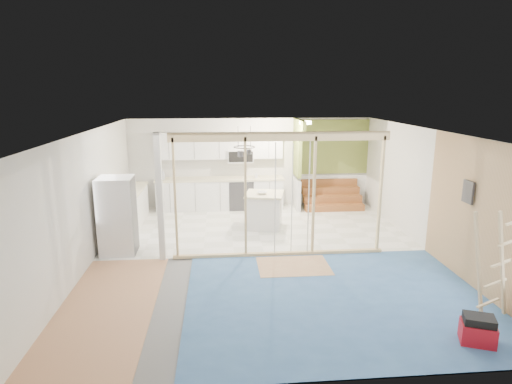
{
  "coord_description": "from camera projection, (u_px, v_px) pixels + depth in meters",
  "views": [
    {
      "loc": [
        -0.92,
        -8.33,
        3.4
      ],
      "look_at": [
        -0.13,
        0.6,
        1.24
      ],
      "focal_mm": 30.0,
      "sensor_mm": 36.0,
      "label": 1
    }
  ],
  "objects": [
    {
      "name": "room",
      "position": [
        265.0,
        196.0,
        8.64
      ],
      "size": [
        7.01,
        8.01,
        2.61
      ],
      "color": "slate",
      "rests_on": "ground"
    },
    {
      "name": "upper_cabinets",
      "position": [
        221.0,
        147.0,
        12.14
      ],
      "size": [
        3.6,
        0.41,
        0.85
      ],
      "color": "white",
      "rests_on": "room"
    },
    {
      "name": "base_cabinets",
      "position": [
        195.0,
        197.0,
        11.95
      ],
      "size": [
        4.45,
        2.24,
        0.93
      ],
      "color": "white",
      "rests_on": "room"
    },
    {
      "name": "green_partition",
      "position": [
        321.0,
        176.0,
        12.44
      ],
      "size": [
        2.25,
        1.51,
        2.6
      ],
      "color": "olive",
      "rests_on": "room"
    },
    {
      "name": "ceiling_light",
      "position": [
        305.0,
        123.0,
        11.37
      ],
      "size": [
        0.32,
        0.32,
        0.08
      ],
      "primitive_type": "cylinder",
      "color": "#FFEABF",
      "rests_on": "room"
    },
    {
      "name": "floor_overlays",
      "position": [
        268.0,
        255.0,
        9.0
      ],
      "size": [
        7.0,
        8.0,
        0.03
      ],
      "color": "white",
      "rests_on": "room"
    },
    {
      "name": "pot_rack",
      "position": [
        244.0,
        149.0,
        10.28
      ],
      "size": [
        0.52,
        0.52,
        0.72
      ],
      "color": "black",
      "rests_on": "room"
    },
    {
      "name": "soap_bottle_b",
      "position": [
        256.0,
        175.0,
        12.21
      ],
      "size": [
        0.1,
        0.1,
        0.17
      ],
      "primitive_type": "imported",
      "rotation": [
        0.0,
        0.0,
        -0.35
      ],
      "color": "silver",
      "rests_on": "base_cabinets"
    },
    {
      "name": "island",
      "position": [
        264.0,
        211.0,
        10.69
      ],
      "size": [
        1.09,
        1.09,
        0.9
      ],
      "rotation": [
        0.0,
        0.0,
        -0.21
      ],
      "color": "silver",
      "rests_on": "room"
    },
    {
      "name": "fridge",
      "position": [
        118.0,
        216.0,
        8.92
      ],
      "size": [
        0.73,
        0.7,
        1.65
      ],
      "rotation": [
        0.0,
        0.0,
        0.02
      ],
      "color": "white",
      "rests_on": "room"
    },
    {
      "name": "stud_frame",
      "position": [
        252.0,
        182.0,
        8.54
      ],
      "size": [
        4.66,
        0.14,
        2.6
      ],
      "color": "#DCC786",
      "rests_on": "room"
    },
    {
      "name": "toolbox",
      "position": [
        478.0,
        331.0,
        5.82
      ],
      "size": [
        0.53,
        0.47,
        0.42
      ],
      "rotation": [
        0.0,
        0.0,
        -0.38
      ],
      "color": "maroon",
      "rests_on": "room"
    },
    {
      "name": "sheathing_panel",
      "position": [
        489.0,
        221.0,
        7.0
      ],
      "size": [
        0.02,
        4.0,
        2.6
      ],
      "primitive_type": "cube",
      "color": "tan",
      "rests_on": "room"
    },
    {
      "name": "ladder",
      "position": [
        493.0,
        264.0,
        6.36
      ],
      "size": [
        0.91,
        0.12,
        1.69
      ],
      "rotation": [
        0.0,
        0.0,
        0.21
      ],
      "color": "#DABA85",
      "rests_on": "room"
    },
    {
      "name": "bowl",
      "position": [
        262.0,
        193.0,
        10.51
      ],
      "size": [
        0.25,
        0.25,
        0.06
      ],
      "primitive_type": "imported",
      "rotation": [
        0.0,
        0.0,
        0.0
      ],
      "color": "white",
      "rests_on": "island"
    },
    {
      "name": "electrical_panel",
      "position": [
        468.0,
        192.0,
        7.49
      ],
      "size": [
        0.04,
        0.3,
        0.4
      ],
      "primitive_type": "cube",
      "color": "#3B3B40",
      "rests_on": "room"
    },
    {
      "name": "soap_bottle_a",
      "position": [
        163.0,
        174.0,
        12.01
      ],
      "size": [
        0.11,
        0.12,
        0.3
      ],
      "primitive_type": "imported",
      "rotation": [
        0.0,
        0.0,
        0.0
      ],
      "color": "#A9AFBD",
      "rests_on": "base_cabinets"
    }
  ]
}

